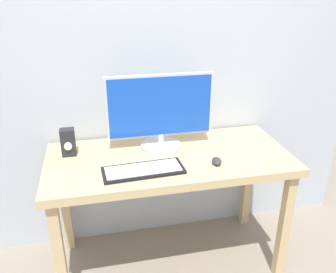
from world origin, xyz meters
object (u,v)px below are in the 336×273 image
(desk, at_px, (169,169))
(mouse, at_px, (217,161))
(keyboard_primary, at_px, (143,170))
(audio_controller, at_px, (68,142))
(monitor, at_px, (160,111))

(desk, bearing_deg, mouse, -33.42)
(desk, xyz_separation_m, mouse, (0.23, -0.15, 0.10))
(keyboard_primary, relative_size, mouse, 5.36)
(desk, height_order, mouse, mouse)
(mouse, height_order, audio_controller, audio_controller)
(monitor, xyz_separation_m, audio_controller, (-0.53, -0.01, -0.14))
(desk, distance_m, keyboard_primary, 0.25)
(desk, distance_m, monitor, 0.34)
(monitor, height_order, audio_controller, monitor)
(desk, relative_size, audio_controller, 8.71)
(audio_controller, bearing_deg, monitor, 0.70)
(audio_controller, bearing_deg, keyboard_primary, -36.33)
(mouse, distance_m, audio_controller, 0.84)
(keyboard_primary, relative_size, audio_controller, 2.73)
(mouse, xyz_separation_m, audio_controller, (-0.79, 0.28, 0.06))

